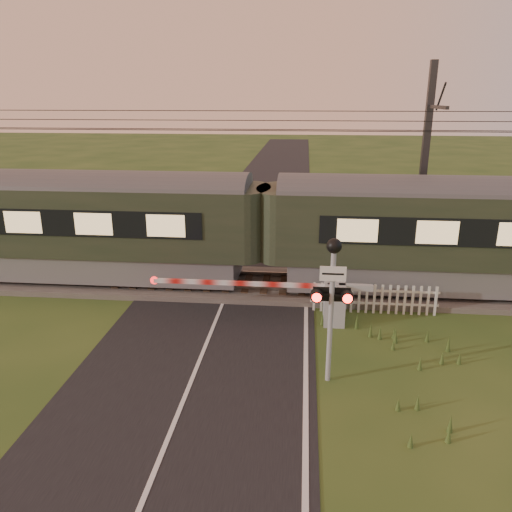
# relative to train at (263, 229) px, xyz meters

# --- Properties ---
(ground) EXTENTS (160.00, 160.00, 0.00)m
(ground) POSITION_rel_train_xyz_m (-1.21, -6.50, -2.16)
(ground) COLOR #27441A
(ground) RESTS_ON ground
(road) EXTENTS (6.00, 140.00, 0.03)m
(road) POSITION_rel_train_xyz_m (-1.19, -6.73, -2.15)
(road) COLOR black
(road) RESTS_ON ground
(track_bed) EXTENTS (140.00, 3.40, 0.39)m
(track_bed) POSITION_rel_train_xyz_m (-1.21, 0.00, -2.10)
(track_bed) COLOR #47423D
(track_bed) RESTS_ON ground
(overhead_wires) EXTENTS (120.00, 0.62, 0.62)m
(overhead_wires) POSITION_rel_train_xyz_m (-1.21, 0.00, 3.56)
(overhead_wires) COLOR black
(overhead_wires) RESTS_ON ground
(train) EXTENTS (40.37, 2.78, 3.76)m
(train) POSITION_rel_train_xyz_m (0.00, 0.00, 0.00)
(train) COLOR slate
(train) RESTS_ON ground
(boom_gate) EXTENTS (6.77, 0.95, 1.26)m
(boom_gate) POSITION_rel_train_xyz_m (2.10, -2.66, -1.48)
(boom_gate) COLOR gray
(boom_gate) RESTS_ON ground
(crossing_signal) EXTENTS (0.91, 0.36, 3.57)m
(crossing_signal) POSITION_rel_train_xyz_m (2.07, -5.98, 0.29)
(crossing_signal) COLOR gray
(crossing_signal) RESTS_ON ground
(picket_fence) EXTENTS (4.00, 0.08, 0.96)m
(picket_fence) POSITION_rel_train_xyz_m (3.66, -1.89, -1.68)
(picket_fence) COLOR silver
(picket_fence) RESTS_ON ground
(catenary_mast) EXTENTS (0.24, 2.47, 7.76)m
(catenary_mast) POSITION_rel_train_xyz_m (5.72, 2.23, 1.85)
(catenary_mast) COLOR #2D2D30
(catenary_mast) RESTS_ON ground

